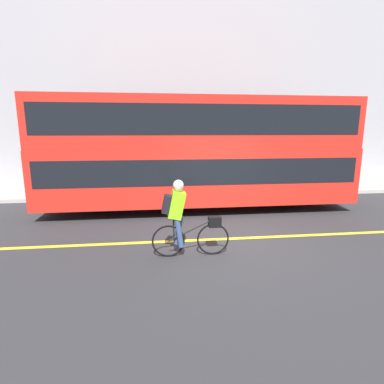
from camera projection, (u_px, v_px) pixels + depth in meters
ground_plane at (232, 241)px, 7.11m from camera, size 80.00×80.00×0.00m
road_center_line at (230, 239)px, 7.24m from camera, size 50.00×0.14×0.01m
sidewalk_curb at (198, 191)px, 12.63m from camera, size 60.00×2.10×0.13m
building_facade at (194, 81)px, 12.88m from camera, size 60.00×0.30×9.29m
bus at (197, 149)px, 9.71m from camera, size 9.83×2.49×3.56m
cyclist_on_bike at (182, 216)px, 6.08m from camera, size 1.61×0.32×1.61m
street_sign_post at (137, 161)px, 11.96m from camera, size 0.36×0.09×2.22m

